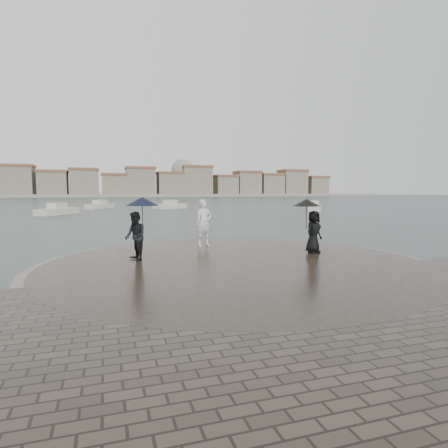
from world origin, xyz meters
name	(u,v)px	position (x,y,z in m)	size (l,w,h in m)	color
ground	(288,305)	(0.00, 0.00, 0.00)	(400.00, 400.00, 0.00)	#2B3835
kerb_ring	(236,268)	(0.00, 3.50, 0.16)	(12.50, 12.50, 0.32)	gray
quay_tip	(236,267)	(0.00, 3.50, 0.18)	(11.90, 11.90, 0.36)	#2D261E
statue	(204,223)	(-0.12, 7.11, 1.31)	(0.69, 0.45, 1.89)	silver
visitor_left	(137,225)	(-2.94, 4.76, 1.50)	(1.18, 1.09, 2.04)	black
visitor_right	(311,222)	(3.13, 4.29, 1.47)	(1.20, 1.01, 1.95)	black
far_skyline	(99,184)	(-6.29, 160.71, 5.61)	(260.00, 20.00, 37.00)	gray
boats	(164,208)	(3.52, 42.56, 0.38)	(35.58, 19.66, 1.50)	beige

